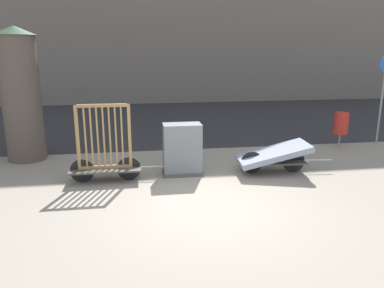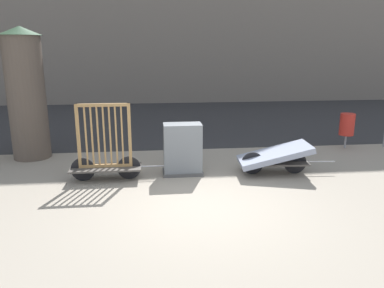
{
  "view_description": "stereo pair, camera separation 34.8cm",
  "coord_description": "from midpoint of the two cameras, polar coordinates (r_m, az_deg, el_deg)",
  "views": [
    {
      "loc": [
        -1.29,
        -6.66,
        3.04
      ],
      "look_at": [
        0.0,
        1.87,
        0.82
      ],
      "focal_mm": 35.0,
      "sensor_mm": 36.0,
      "label": 1
    },
    {
      "loc": [
        -0.95,
        -6.71,
        3.04
      ],
      "look_at": [
        0.0,
        1.87,
        0.82
      ],
      "focal_mm": 35.0,
      "sensor_mm": 36.0,
      "label": 2
    }
  ],
  "objects": [
    {
      "name": "advertising_column",
      "position": [
        11.27,
        -23.14,
        7.12
      ],
      "size": [
        1.14,
        1.14,
        3.61
      ],
      "color": "brown",
      "rests_on": "ground_plane"
    },
    {
      "name": "trash_bin",
      "position": [
        12.6,
        23.29,
        2.74
      ],
      "size": [
        0.44,
        0.44,
        1.09
      ],
      "color": "gray",
      "rests_on": "ground_plane"
    },
    {
      "name": "bike_cart_with_mattress",
      "position": [
        9.48,
        13.47,
        -1.84
      ],
      "size": [
        2.42,
        1.08,
        0.78
      ],
      "rotation": [
        0.0,
        0.0,
        -0.07
      ],
      "color": "#4C4742",
      "rests_on": "ground_plane"
    },
    {
      "name": "bike_cart_with_bedframe",
      "position": [
        8.94,
        -11.95,
        -1.66
      ],
      "size": [
        2.35,
        0.64,
        1.83
      ],
      "rotation": [
        0.0,
        0.0,
        0.0
      ],
      "color": "#4C4742",
      "rests_on": "ground_plane"
    },
    {
      "name": "road_strip",
      "position": [
        16.48,
        -2.3,
        3.77
      ],
      "size": [
        56.0,
        10.16,
        0.01
      ],
      "color": "#2D2D30",
      "rests_on": "ground_plane"
    },
    {
      "name": "utility_cabinet",
      "position": [
        9.18,
        -0.36,
        -1.05
      ],
      "size": [
        0.98,
        0.57,
        1.27
      ],
      "color": "#4C4C4C",
      "rests_on": "ground_plane"
    },
    {
      "name": "ground_plane",
      "position": [
        7.43,
        2.97,
        -9.76
      ],
      "size": [
        60.0,
        60.0,
        0.0
      ],
      "primitive_type": "plane",
      "color": "gray"
    }
  ]
}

